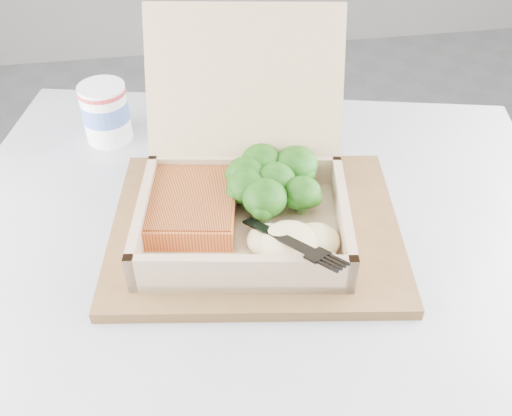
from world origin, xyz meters
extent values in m
cube|color=#A8A9B2|center=(-0.41, -0.03, 0.69)|extent=(0.88, 0.88, 0.03)
cube|color=brown|center=(-0.40, 0.02, 0.71)|extent=(0.36, 0.31, 0.01)
cube|color=tan|center=(-0.41, 0.01, 0.72)|extent=(0.25, 0.21, 0.01)
cube|color=tan|center=(-0.52, 0.02, 0.74)|extent=(0.04, 0.17, 0.05)
cube|color=tan|center=(-0.31, -0.01, 0.74)|extent=(0.04, 0.17, 0.05)
cube|color=tan|center=(-0.43, -0.08, 0.74)|extent=(0.22, 0.05, 0.05)
cube|color=tan|center=(-0.40, 0.09, 0.74)|extent=(0.22, 0.05, 0.05)
cube|color=tan|center=(-0.39, 0.13, 0.84)|extent=(0.24, 0.12, 0.16)
cube|color=orange|center=(-0.46, 0.04, 0.74)|extent=(0.12, 0.14, 0.03)
ellipsoid|color=beige|center=(-0.37, -0.05, 0.74)|extent=(0.10, 0.09, 0.03)
cube|color=black|center=(-0.41, 0.00, 0.76)|extent=(0.06, 0.09, 0.03)
cube|color=black|center=(-0.37, -0.07, 0.76)|extent=(0.04, 0.05, 0.01)
cylinder|color=white|center=(-0.57, 0.25, 0.74)|extent=(0.06, 0.06, 0.08)
cylinder|color=#4A6BBC|center=(-0.57, 0.25, 0.75)|extent=(0.06, 0.06, 0.03)
cylinder|color=#BD3137|center=(-0.57, 0.25, 0.78)|extent=(0.06, 0.06, 0.01)
cube|color=silver|center=(-0.32, 0.21, 0.70)|extent=(0.10, 0.15, 0.00)
camera|label=1|loc=(-0.47, -0.45, 1.15)|focal=40.00mm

